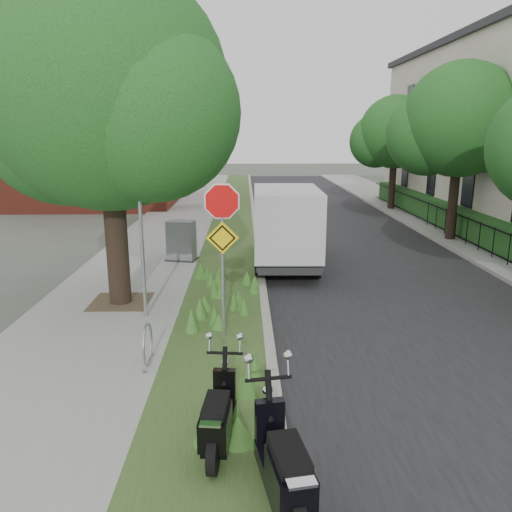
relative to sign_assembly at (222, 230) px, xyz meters
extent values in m
plane|color=#4C5147|center=(1.40, -0.58, -2.33)|extent=(120.00, 120.00, 0.00)
cube|color=gray|center=(-2.85, 9.42, -2.27)|extent=(3.50, 60.00, 0.12)
cube|color=#2E4B20|center=(-0.10, 9.42, -2.27)|extent=(2.00, 60.00, 0.12)
cube|color=#9E9991|center=(0.90, 9.42, -2.26)|extent=(0.20, 60.00, 0.13)
cube|color=black|center=(4.40, 9.42, -2.32)|extent=(7.00, 60.00, 0.01)
cube|color=#9E9991|center=(7.90, 9.42, -2.26)|extent=(0.20, 60.00, 0.13)
cube|color=gray|center=(9.60, 9.42, -2.27)|extent=(3.20, 60.00, 0.12)
cylinder|color=black|center=(-2.60, 2.22, 0.03)|extent=(0.52, 0.52, 4.48)
sphere|color=#194416|center=(-2.60, 2.22, 2.75)|extent=(5.40, 5.40, 5.40)
sphere|color=#194416|center=(-3.81, 3.03, 2.08)|extent=(4.05, 4.05, 4.05)
sphere|color=#194416|center=(-1.52, 1.54, 2.21)|extent=(3.78, 3.78, 3.78)
cube|color=#473828|center=(-2.60, 2.22, -2.20)|extent=(1.40, 1.40, 0.01)
cylinder|color=#A5A8AD|center=(-1.80, 1.22, -0.21)|extent=(0.08, 0.08, 4.00)
torus|color=#A5A8AD|center=(-1.30, -1.18, -1.83)|extent=(0.05, 0.77, 0.77)
cube|color=#A5A8AD|center=(-1.30, -1.54, -2.19)|extent=(0.06, 0.06, 0.04)
cube|color=#A5A8AD|center=(-1.30, -0.82, -2.19)|extent=(0.06, 0.06, 0.04)
cylinder|color=#A5A8AD|center=(0.00, 0.02, -0.71)|extent=(0.07, 0.07, 3.00)
cylinder|color=red|center=(0.00, -0.01, 0.54)|extent=(0.86, 0.03, 0.86)
cylinder|color=white|center=(0.00, 0.00, 0.54)|extent=(0.94, 0.02, 0.94)
cube|color=yellow|center=(0.00, -0.01, -0.16)|extent=(0.64, 0.03, 0.64)
cube|color=black|center=(8.60, 9.42, -1.26)|extent=(0.04, 24.00, 0.04)
cube|color=black|center=(8.60, 9.42, -2.06)|extent=(0.04, 24.00, 0.04)
cylinder|color=black|center=(8.60, 9.42, -1.71)|extent=(0.03, 0.03, 1.00)
cube|color=#194619|center=(9.30, 9.42, -1.66)|extent=(1.00, 24.00, 1.10)
cube|color=#2D2D33|center=(9.35, 9.42, 1.97)|extent=(0.25, 26.00, 0.60)
cube|color=maroon|center=(-8.10, 21.42, 1.67)|extent=(9.00, 10.00, 8.00)
cube|color=#9E9991|center=(-8.10, 21.42, 5.77)|extent=(9.40, 10.40, 0.40)
cylinder|color=black|center=(8.40, 9.42, -0.19)|extent=(0.36, 0.36, 4.03)
sphere|color=#194416|center=(8.40, 9.42, 2.26)|extent=(4.20, 4.20, 4.20)
sphere|color=#194416|center=(7.46, 10.05, 1.73)|extent=(3.15, 3.15, 3.15)
sphere|color=#194416|center=(9.24, 8.89, 1.84)|extent=(2.94, 2.94, 2.94)
cylinder|color=black|center=(8.40, 17.42, -0.39)|extent=(0.36, 0.36, 3.64)
sphere|color=#194416|center=(8.40, 17.42, 1.82)|extent=(3.80, 3.80, 3.80)
sphere|color=#194416|center=(7.54, 17.99, 1.35)|extent=(2.85, 2.85, 2.85)
sphere|color=#194416|center=(9.16, 16.94, 1.44)|extent=(2.66, 2.66, 2.66)
cylinder|color=black|center=(0.15, -2.93, -1.96)|extent=(0.16, 0.51, 0.50)
cylinder|color=black|center=(0.03, -4.13, -1.96)|extent=(0.16, 0.51, 0.50)
cube|color=black|center=(0.08, -3.58, -1.94)|extent=(0.43, 1.14, 0.17)
cube|color=black|center=(0.05, -3.91, -1.70)|extent=(0.41, 0.66, 0.39)
cube|color=black|center=(0.06, -3.87, -1.45)|extent=(0.34, 0.60, 0.12)
cylinder|color=black|center=(0.69, -3.92, -1.92)|extent=(0.22, 0.58, 0.56)
cube|color=black|center=(0.81, -4.64, -1.90)|extent=(0.57, 1.29, 0.19)
cube|color=black|center=(0.87, -5.01, -1.64)|extent=(0.50, 0.76, 0.43)
cube|color=black|center=(0.86, -4.96, -1.36)|extent=(0.43, 0.70, 0.13)
cube|color=#262628|center=(1.70, 5.88, -1.88)|extent=(1.85, 4.68, 0.16)
cube|color=#B7BABC|center=(1.74, 7.68, -1.13)|extent=(1.82, 1.26, 1.40)
cube|color=silver|center=(1.69, 5.40, -0.78)|extent=(2.00, 3.37, 1.93)
cube|color=#262628|center=(-1.61, 6.32, -2.19)|extent=(1.08, 0.83, 0.04)
cube|color=slate|center=(-1.61, 6.32, -1.57)|extent=(0.95, 0.71, 1.28)
camera|label=1|loc=(0.42, -9.38, 1.81)|focal=35.00mm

